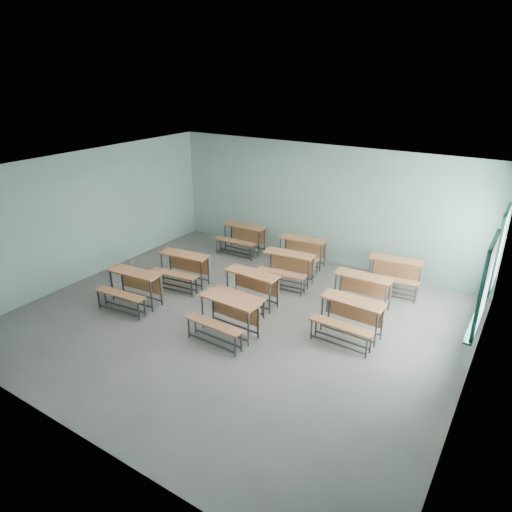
# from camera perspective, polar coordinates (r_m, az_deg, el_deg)

# --- Properties ---
(room) EXTENTS (9.04, 8.04, 3.24)m
(room) POSITION_cam_1_polar(r_m,az_deg,el_deg) (9.19, -1.89, 0.60)
(room) COLOR slate
(room) RESTS_ON ground
(desk_unit_r0c0) EXTENTS (1.32, 0.95, 0.78)m
(desk_unit_r0c0) POSITION_cam_1_polar(r_m,az_deg,el_deg) (10.63, -15.24, -3.38)
(desk_unit_r0c0) COLOR #A4623B
(desk_unit_r0c0) RESTS_ON ground
(desk_unit_r0c1) EXTENTS (1.28, 0.88, 0.78)m
(desk_unit_r0c1) POSITION_cam_1_polar(r_m,az_deg,el_deg) (9.13, -3.75, -7.07)
(desk_unit_r0c1) COLOR #A4623B
(desk_unit_r0c1) RESTS_ON ground
(desk_unit_r1c0) EXTENTS (1.35, 0.98, 0.78)m
(desk_unit_r1c0) POSITION_cam_1_polar(r_m,az_deg,el_deg) (11.35, -9.21, -1.12)
(desk_unit_r1c0) COLOR #A4623B
(desk_unit_r1c0) RESTS_ON ground
(desk_unit_r1c1) EXTENTS (1.28, 0.87, 0.78)m
(desk_unit_r1c1) POSITION_cam_1_polar(r_m,az_deg,el_deg) (10.22, -0.84, -3.60)
(desk_unit_r1c1) COLOR #A4623B
(desk_unit_r1c1) RESTS_ON ground
(desk_unit_r1c2) EXTENTS (1.28, 0.88, 0.78)m
(desk_unit_r1c2) POSITION_cam_1_polar(r_m,az_deg,el_deg) (9.25, 11.63, -7.10)
(desk_unit_r1c2) COLOR #A4623B
(desk_unit_r1c2) RESTS_ON ground
(desk_unit_r2c1) EXTENTS (1.34, 0.97, 0.78)m
(desk_unit_r2c1) POSITION_cam_1_polar(r_m,az_deg,el_deg) (11.28, 3.93, -1.03)
(desk_unit_r2c1) COLOR #A4623B
(desk_unit_r2c1) RESTS_ON ground
(desk_unit_r2c2) EXTENTS (1.28, 0.88, 0.78)m
(desk_unit_r2c2) POSITION_cam_1_polar(r_m,az_deg,el_deg) (10.34, 12.99, -3.91)
(desk_unit_r2c2) COLOR #A4623B
(desk_unit_r2c2) RESTS_ON ground
(desk_unit_r3c0) EXTENTS (1.28, 0.89, 0.78)m
(desk_unit_r3c0) POSITION_cam_1_polar(r_m,az_deg,el_deg) (13.22, -1.68, 2.65)
(desk_unit_r3c0) COLOR #A4623B
(desk_unit_r3c0) RESTS_ON ground
(desk_unit_r3c1) EXTENTS (1.33, 0.95, 0.78)m
(desk_unit_r3c1) POSITION_cam_1_polar(r_m,az_deg,el_deg) (12.27, 5.64, 0.91)
(desk_unit_r3c1) COLOR #A4623B
(desk_unit_r3c1) RESTS_ON ground
(desk_unit_r3c2) EXTENTS (1.35, 0.99, 0.78)m
(desk_unit_r3c2) POSITION_cam_1_polar(r_m,az_deg,el_deg) (11.41, 16.94, -1.74)
(desk_unit_r3c2) COLOR #A4623B
(desk_unit_r3c2) RESTS_ON ground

